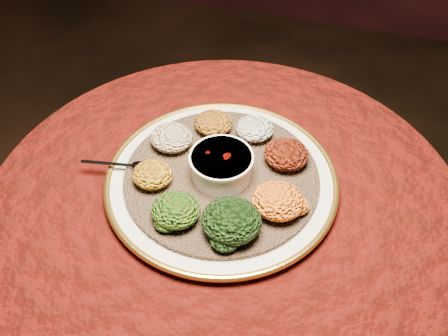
# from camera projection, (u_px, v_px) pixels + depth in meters

# --- Properties ---
(table) EXTENTS (0.96, 0.96, 0.73)m
(table) POSITION_uv_depth(u_px,v_px,m) (224.00, 252.00, 1.11)
(table) COLOR black
(table) RESTS_ON ground
(platter) EXTENTS (0.53, 0.53, 0.02)m
(platter) POSITION_uv_depth(u_px,v_px,m) (221.00, 180.00, 1.00)
(platter) COLOR beige
(platter) RESTS_ON table
(injera) EXTENTS (0.41, 0.41, 0.01)m
(injera) POSITION_uv_depth(u_px,v_px,m) (221.00, 177.00, 1.00)
(injera) COLOR brown
(injera) RESTS_ON platter
(stew_bowl) EXTENTS (0.13, 0.13, 0.05)m
(stew_bowl) POSITION_uv_depth(u_px,v_px,m) (221.00, 164.00, 0.97)
(stew_bowl) COLOR white
(stew_bowl) RESTS_ON injera
(spoon) EXTENTS (0.14, 0.04, 0.01)m
(spoon) POSITION_uv_depth(u_px,v_px,m) (135.00, 166.00, 1.00)
(spoon) COLOR silver
(spoon) RESTS_ON injera
(portion_ayib) EXTENTS (0.08, 0.08, 0.04)m
(portion_ayib) POSITION_uv_depth(u_px,v_px,m) (255.00, 129.00, 1.06)
(portion_ayib) COLOR silver
(portion_ayib) RESTS_ON injera
(portion_kitfo) EXTENTS (0.09, 0.09, 0.04)m
(portion_kitfo) POSITION_uv_depth(u_px,v_px,m) (286.00, 154.00, 1.00)
(portion_kitfo) COLOR black
(portion_kitfo) RESTS_ON injera
(portion_tikil) EXTENTS (0.10, 0.09, 0.05)m
(portion_tikil) POSITION_uv_depth(u_px,v_px,m) (278.00, 201.00, 0.92)
(portion_tikil) COLOR #B8660F
(portion_tikil) RESTS_ON injera
(portion_gomen) EXTENTS (0.11, 0.10, 0.05)m
(portion_gomen) POSITION_uv_depth(u_px,v_px,m) (231.00, 221.00, 0.88)
(portion_gomen) COLOR black
(portion_gomen) RESTS_ON injera
(portion_mixveg) EXTENTS (0.09, 0.09, 0.04)m
(portion_mixveg) POSITION_uv_depth(u_px,v_px,m) (176.00, 210.00, 0.90)
(portion_mixveg) COLOR #A93D0A
(portion_mixveg) RESTS_ON injera
(portion_kik) EXTENTS (0.08, 0.08, 0.04)m
(portion_kik) POSITION_uv_depth(u_px,v_px,m) (152.00, 175.00, 0.97)
(portion_kik) COLOR #B58210
(portion_kik) RESTS_ON injera
(portion_timatim) EXTENTS (0.09, 0.08, 0.04)m
(portion_timatim) POSITION_uv_depth(u_px,v_px,m) (171.00, 138.00, 1.04)
(portion_timatim) COLOR maroon
(portion_timatim) RESTS_ON injera
(portion_shiro) EXTENTS (0.08, 0.08, 0.04)m
(portion_shiro) POSITION_uv_depth(u_px,v_px,m) (213.00, 123.00, 1.07)
(portion_shiro) COLOR #874E10
(portion_shiro) RESTS_ON injera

